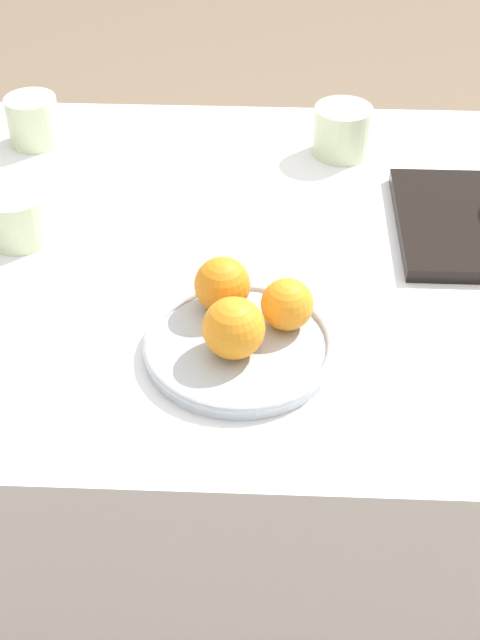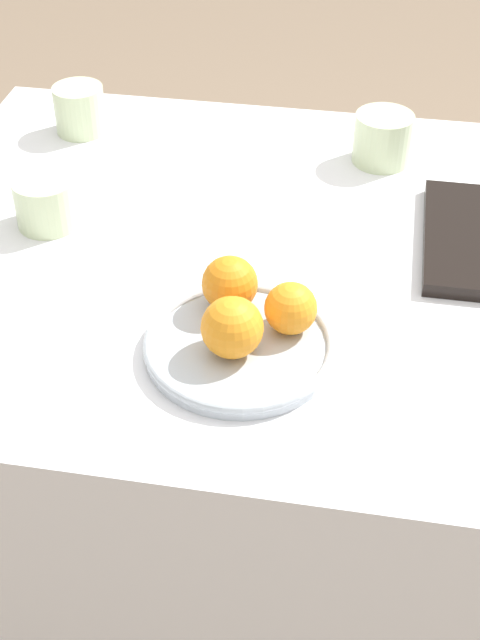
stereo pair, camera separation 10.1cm
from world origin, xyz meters
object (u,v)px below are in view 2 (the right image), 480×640
object	(u,v)px
orange_1	(291,308)
orange_2	(230,284)
fruit_platter	(240,346)
cup_2	(80,110)
cup_1	(383,138)
orange_0	(232,327)
cup_0	(46,202)

from	to	relation	value
orange_1	orange_2	distance (m)	0.08
fruit_platter	cup_2	bearing A→B (deg)	125.29
fruit_platter	orange_1	xyz separation A→B (m)	(0.05, 0.04, 0.04)
orange_1	cup_1	bearing A→B (deg)	79.11
orange_2	cup_1	distance (m)	0.45
cup_2	orange_1	bearing A→B (deg)	-48.61
orange_2	cup_2	distance (m)	0.54
fruit_platter	orange_0	bearing A→B (deg)	-113.41
cup_0	cup_1	world-z (taller)	cup_1
fruit_platter	orange_0	xyz separation A→B (m)	(-0.01, -0.01, 0.04)
orange_0	cup_0	xyz separation A→B (m)	(-0.31, 0.24, -0.02)
cup_0	cup_2	xyz separation A→B (m)	(-0.04, 0.27, 0.00)
cup_1	cup_0	bearing A→B (deg)	-150.30
orange_0	orange_2	xyz separation A→B (m)	(-0.02, 0.08, -0.00)
orange_1	cup_2	xyz separation A→B (m)	(-0.40, 0.46, -0.01)
orange_1	cup_2	world-z (taller)	same
cup_0	fruit_platter	bearing A→B (deg)	-35.61
fruit_platter	orange_0	world-z (taller)	orange_0
orange_1	orange_2	bearing A→B (deg)	158.62
orange_2	cup_0	world-z (taller)	orange_2
orange_0	cup_1	xyz separation A→B (m)	(0.15, 0.50, -0.01)
cup_0	cup_1	distance (m)	0.52
orange_2	cup_1	world-z (taller)	orange_2
orange_1	cup_0	bearing A→B (deg)	152.93
orange_1	cup_1	size ratio (longest dim) A/B	0.70
fruit_platter	orange_1	distance (m)	0.07
orange_2	cup_1	size ratio (longest dim) A/B	0.76
orange_1	cup_0	xyz separation A→B (m)	(-0.37, 0.19, -0.01)
orange_0	orange_1	world-z (taller)	orange_0
fruit_platter	cup_0	bearing A→B (deg)	144.39
orange_1	fruit_platter	bearing A→B (deg)	-145.75
orange_0	cup_2	xyz separation A→B (m)	(-0.34, 0.51, -0.01)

